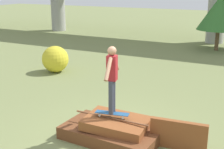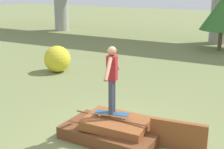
# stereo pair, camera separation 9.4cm
# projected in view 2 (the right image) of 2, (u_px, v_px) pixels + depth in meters

# --- Properties ---
(ground_plane) EXTENTS (80.00, 80.00, 0.00)m
(ground_plane) POSITION_uv_depth(u_px,v_px,m) (111.00, 139.00, 7.53)
(ground_plane) COLOR olive
(scrap_pile) EXTENTS (2.36, 1.38, 0.57)m
(scrap_pile) POSITION_uv_depth(u_px,v_px,m) (112.00, 130.00, 7.47)
(scrap_pile) COLOR brown
(scrap_pile) RESTS_ON ground_plane
(scrap_plank_loose) EXTENTS (1.28, 0.26, 0.68)m
(scrap_plank_loose) POSITION_uv_depth(u_px,v_px,m) (178.00, 135.00, 6.99)
(scrap_plank_loose) COLOR brown
(scrap_plank_loose) RESTS_ON ground_plane
(skateboard) EXTENTS (0.83, 0.35, 0.09)m
(skateboard) POSITION_uv_depth(u_px,v_px,m) (112.00, 113.00, 7.40)
(skateboard) COLOR #23517F
(skateboard) RESTS_ON scrap_pile
(skater) EXTENTS (0.30, 1.07, 1.60)m
(skater) POSITION_uv_depth(u_px,v_px,m) (112.00, 76.00, 7.14)
(skater) COLOR #383D4C
(skater) RESTS_ON skateboard
(tree_behind_left) EXTENTS (2.38, 2.38, 3.04)m
(tree_behind_left) POSITION_uv_depth(u_px,v_px,m) (223.00, 13.00, 16.95)
(tree_behind_left) COLOR brown
(tree_behind_left) RESTS_ON ground_plane
(bush_yellow_flowering) EXTENTS (1.12, 1.12, 1.12)m
(bush_yellow_flowering) POSITION_uv_depth(u_px,v_px,m) (57.00, 59.00, 13.15)
(bush_yellow_flowering) COLOR gold
(bush_yellow_flowering) RESTS_ON ground_plane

